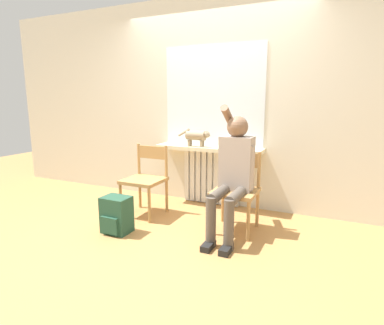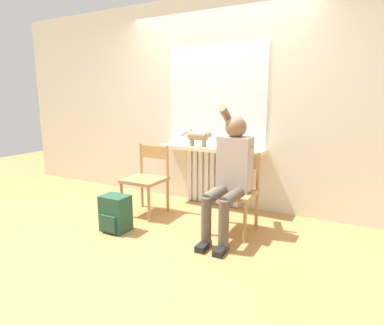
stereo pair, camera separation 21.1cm
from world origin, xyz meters
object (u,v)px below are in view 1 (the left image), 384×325
at_px(cat, 197,136).
at_px(backpack, 116,215).
at_px(chair_left, 146,178).
at_px(chair_right, 236,189).
at_px(person, 233,170).

height_order(cat, backpack, cat).
distance_m(chair_left, cat, 0.86).
bearing_deg(backpack, cat, 70.64).
bearing_deg(chair_left, backpack, -87.41).
relative_size(chair_right, backpack, 2.16).
bearing_deg(backpack, chair_right, 28.68).
xyz_separation_m(chair_left, backpack, (0.03, -0.62, -0.26)).
xyz_separation_m(person, cat, (-0.71, 0.68, 0.25)).
bearing_deg(person, backpack, -156.44).
xyz_separation_m(chair_right, person, (0.00, -0.12, 0.24)).
relative_size(cat, backpack, 1.15).
relative_size(chair_left, cat, 1.89).
height_order(chair_left, chair_right, same).
bearing_deg(chair_left, person, -6.00).
bearing_deg(person, cat, 136.39).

